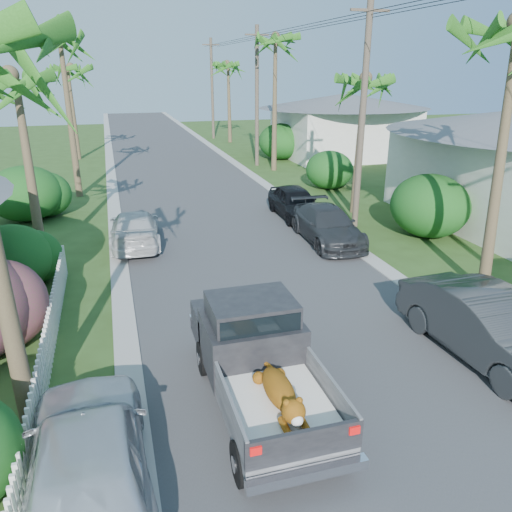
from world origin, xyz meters
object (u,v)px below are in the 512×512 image
object	(u,v)px
house_right_far	(343,128)
utility_pole_d	(212,89)
parked_car_ln	(88,460)
parked_car_rf	(295,202)
pickup_truck	(255,352)
palm_l_d	(67,67)
palm_l_b	(14,76)
palm_l_c	(59,34)
utility_pole_c	(257,97)
parked_car_lf	(135,229)
palm_r_c	(276,38)
parked_car_rm	(327,225)
parked_car_rn	(488,327)
palm_r_d	(228,64)
utility_pole_b	(362,116)
palm_r_b	(364,79)

from	to	relation	value
house_right_far	utility_pole_d	bearing A→B (deg)	119.65
parked_car_ln	parked_car_rf	bearing A→B (deg)	-122.69
pickup_truck	house_right_far	xyz separation A→B (m)	(14.79, 27.17, 1.11)
pickup_truck	parked_car_ln	distance (m)	3.75
pickup_truck	house_right_far	distance (m)	30.96
palm_l_d	palm_l_b	bearing A→B (deg)	-90.78
palm_l_c	utility_pole_c	bearing A→B (deg)	27.35
palm_l_d	parked_car_rf	bearing A→B (deg)	-62.01
parked_car_lf	palm_l_b	xyz separation A→B (m)	(-3.20, -1.14, 5.50)
parked_car_ln	palm_l_d	size ratio (longest dim) A/B	0.61
parked_car_lf	palm_r_c	world-z (taller)	palm_r_c
parked_car_lf	parked_car_rm	bearing A→B (deg)	169.80
parked_car_lf	house_right_far	world-z (taller)	house_right_far
pickup_truck	utility_pole_d	world-z (taller)	utility_pole_d
palm_r_c	utility_pole_c	size ratio (longest dim) A/B	1.04
parked_car_rn	parked_car_lf	xyz separation A→B (m)	(-7.35, 10.45, -0.15)
palm_l_b	utility_pole_d	distance (m)	33.42
utility_pole_c	palm_l_d	bearing A→B (deg)	153.62
house_right_far	palm_l_d	bearing A→B (deg)	168.41
parked_car_ln	parked_car_rm	bearing A→B (deg)	-130.58
parked_car_rf	utility_pole_c	bearing A→B (deg)	82.15
palm_l_d	parked_car_rn	bearing A→B (deg)	-71.88
palm_l_b	palm_l_d	size ratio (longest dim) A/B	0.96
parked_car_ln	palm_l_d	distance (m)	33.61
palm_l_c	parked_car_rf	bearing A→B (deg)	-36.10
parked_car_ln	palm_r_c	size ratio (longest dim) A/B	0.50
parked_car_rm	parked_car_lf	bearing A→B (deg)	169.23
palm_r_d	utility_pole_b	size ratio (longest dim) A/B	0.89
pickup_truck	palm_r_b	size ratio (longest dim) A/B	0.71
utility_pole_c	house_right_far	bearing A→B (deg)	15.12
palm_l_c	house_right_far	bearing A→B (deg)	22.83
parked_car_ln	parked_car_lf	xyz separation A→B (m)	(1.40, 12.24, -0.15)
palm_l_d	palm_r_c	world-z (taller)	palm_r_c
parked_car_lf	palm_l_b	size ratio (longest dim) A/B	0.60
parked_car_rm	palm_r_d	size ratio (longest dim) A/B	0.57
parked_car_rn	utility_pole_c	xyz separation A→B (m)	(1.85, 25.31, 3.81)
parked_car_rm	palm_r_d	bearing A→B (deg)	86.86
palm_l_c	pickup_truck	bearing A→B (deg)	-77.62
parked_car_ln	palm_r_d	xyz separation A→B (m)	(11.50, 39.10, 5.94)
parked_car_rf	house_right_far	bearing A→B (deg)	58.82
palm_r_b	house_right_far	bearing A→B (deg)	66.89
parked_car_lf	palm_r_b	distance (m)	11.65
parked_car_rm	utility_pole_c	distance (m)	17.16
palm_l_b	utility_pole_b	bearing A→B (deg)	4.61
utility_pole_d	parked_car_ln	bearing A→B (deg)	-104.13
parked_car_rf	palm_l_d	size ratio (longest dim) A/B	0.53
utility_pole_c	palm_l_c	bearing A→B (deg)	-152.65
palm_r_c	palm_r_d	bearing A→B (deg)	88.77
utility_pole_d	palm_l_c	bearing A→B (deg)	-118.92
palm_r_c	parked_car_ln	bearing A→B (deg)	-114.05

